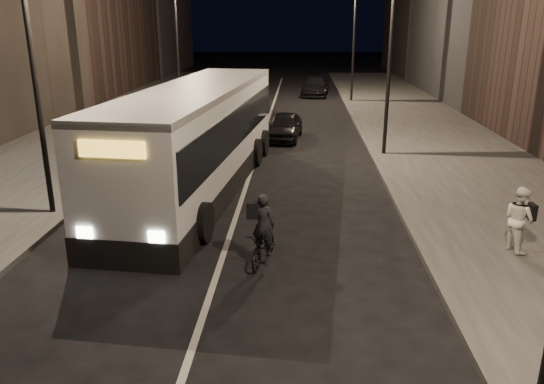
# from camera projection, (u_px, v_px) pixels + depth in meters

# --- Properties ---
(ground) EXTENTS (180.00, 180.00, 0.00)m
(ground) POSITION_uv_depth(u_px,v_px,m) (214.00, 282.00, 12.16)
(ground) COLOR black
(ground) RESTS_ON ground
(sidewalk_right) EXTENTS (7.00, 70.00, 0.16)m
(sidewalk_right) POSITION_uv_depth(u_px,v_px,m) (439.00, 145.00, 25.00)
(sidewalk_right) COLOR #323230
(sidewalk_right) RESTS_ON ground
(sidewalk_left) EXTENTS (7.00, 70.00, 0.16)m
(sidewalk_left) POSITION_uv_depth(u_px,v_px,m) (86.00, 141.00, 25.86)
(sidewalk_left) COLOR #323230
(sidewalk_left) RESTS_ON ground
(streetlight_right_mid) EXTENTS (1.20, 0.44, 8.12)m
(streetlight_right_mid) POSITION_uv_depth(u_px,v_px,m) (385.00, 29.00, 21.62)
(streetlight_right_mid) COLOR black
(streetlight_right_mid) RESTS_ON sidewalk_right
(streetlight_right_far) EXTENTS (1.20, 0.44, 8.12)m
(streetlight_right_far) POSITION_uv_depth(u_px,v_px,m) (351.00, 25.00, 36.81)
(streetlight_right_far) COLOR black
(streetlight_right_far) RESTS_ON sidewalk_right
(streetlight_left_near) EXTENTS (1.20, 0.44, 8.12)m
(streetlight_left_near) POSITION_uv_depth(u_px,v_px,m) (38.00, 34.00, 14.56)
(streetlight_left_near) COLOR black
(streetlight_left_near) RESTS_ON sidewalk_left
(streetlight_left_far) EXTENTS (1.20, 0.44, 8.12)m
(streetlight_left_far) POSITION_uv_depth(u_px,v_px,m) (180.00, 26.00, 31.65)
(streetlight_left_far) COLOR black
(streetlight_left_far) RESTS_ON sidewalk_left
(city_bus) EXTENTS (4.15, 13.55, 3.60)m
(city_bus) POSITION_uv_depth(u_px,v_px,m) (199.00, 134.00, 18.36)
(city_bus) COLOR silver
(city_bus) RESTS_ON ground
(cyclist_on_bicycle) EXTENTS (0.94, 1.70, 1.86)m
(cyclist_on_bicycle) POSITION_uv_depth(u_px,v_px,m) (264.00, 240.00, 12.89)
(cyclist_on_bicycle) COLOR black
(cyclist_on_bicycle) RESTS_ON ground
(pedestrian_woman) EXTENTS (0.85, 0.97, 1.68)m
(pedestrian_woman) POSITION_uv_depth(u_px,v_px,m) (519.00, 219.00, 13.21)
(pedestrian_woman) COLOR silver
(pedestrian_woman) RESTS_ON sidewalk_right
(car_near) EXTENTS (1.97, 4.05, 1.33)m
(car_near) POSITION_uv_depth(u_px,v_px,m) (284.00, 126.00, 26.46)
(car_near) COLOR black
(car_near) RESTS_ON ground
(car_mid) EXTENTS (1.77, 4.39, 1.42)m
(car_mid) POSITION_uv_depth(u_px,v_px,m) (253.00, 103.00, 33.41)
(car_mid) COLOR #343436
(car_mid) RESTS_ON ground
(car_far) EXTENTS (2.49, 5.11, 1.43)m
(car_far) POSITION_uv_depth(u_px,v_px,m) (316.00, 86.00, 41.89)
(car_far) COLOR black
(car_far) RESTS_ON ground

